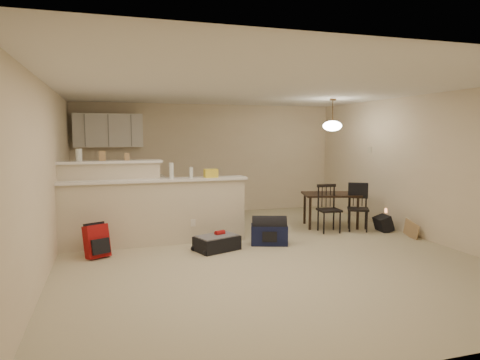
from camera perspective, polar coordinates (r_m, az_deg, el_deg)
name	(u,v)px	position (r m, az deg, el deg)	size (l,w,h in m)	color
room	(260,171)	(6.56, 2.63, 1.14)	(7.00, 7.02, 2.50)	#B9B08E
breakfast_bar	(139,208)	(7.25, -13.32, -3.66)	(3.08, 0.58, 1.39)	beige
upper_cabinets	(108,130)	(9.48, -17.15, 6.34)	(1.40, 0.34, 0.70)	white
kitchen_counter	(120,199)	(9.45, -15.66, -2.45)	(1.80, 0.60, 0.90)	white
thermostat	(370,150)	(9.30, 16.92, 3.89)	(0.02, 0.12, 0.12)	beige
jar	(79,155)	(7.30, -20.69, 3.14)	(0.10, 0.10, 0.20)	silver
cereal_box	(102,156)	(7.28, -17.89, 3.08)	(0.10, 0.07, 0.16)	#A48154
small_box	(127,157)	(7.29, -14.85, 3.02)	(0.08, 0.06, 0.12)	#A48154
bottle_a	(171,171)	(7.15, -9.12, 1.24)	(0.07, 0.07, 0.26)	silver
bottle_b	(191,173)	(7.21, -6.52, 0.99)	(0.06, 0.06, 0.18)	silver
bag_lump	(211,173)	(7.28, -3.91, 0.91)	(0.22, 0.18, 0.14)	#A48154
dining_table	(331,197)	(8.60, 12.00, -2.29)	(1.21, 0.96, 0.66)	black
pendant_lamp	(332,125)	(8.51, 12.21, 7.13)	(0.36, 0.36, 0.62)	brown
dining_chair_near	(329,209)	(8.13, 11.80, -3.76)	(0.39, 0.37, 0.88)	black
dining_chair_far	(358,208)	(8.38, 15.47, -3.59)	(0.38, 0.36, 0.88)	black
suitcase	(217,243)	(6.81, -3.10, -8.41)	(0.65, 0.42, 0.22)	black
red_backpack	(97,241)	(6.73, -18.57, -7.75)	(0.32, 0.20, 0.49)	maroon
navy_duffel	(269,235)	(7.16, 3.91, -7.27)	(0.60, 0.33, 0.33)	#101533
black_daypack	(383,224)	(8.52, 18.57, -5.55)	(0.32, 0.23, 0.28)	black
cardboard_sheet	(411,230)	(8.16, 21.86, -6.16)	(0.39, 0.02, 0.29)	#A48154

